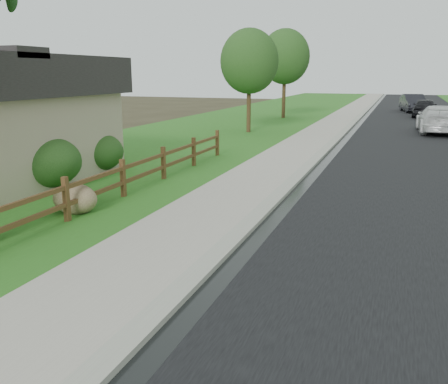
% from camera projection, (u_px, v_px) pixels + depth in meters
% --- Properties ---
extents(road, '(8.00, 90.00, 0.02)m').
position_uv_depth(road, '(417.00, 120.00, 35.30)').
color(road, black).
rests_on(road, ground).
extents(curb, '(0.40, 90.00, 0.12)m').
position_uv_depth(curb, '(359.00, 117.00, 36.70)').
color(curb, gray).
rests_on(curb, ground).
extents(wet_gutter, '(0.50, 90.00, 0.00)m').
position_uv_depth(wet_gutter, '(364.00, 118.00, 36.59)').
color(wet_gutter, black).
rests_on(wet_gutter, road).
extents(sidewalk, '(2.20, 90.00, 0.10)m').
position_uv_depth(sidewalk, '(342.00, 117.00, 37.14)').
color(sidewalk, '#A79F91').
rests_on(sidewalk, ground).
extents(grass_strip, '(1.60, 90.00, 0.06)m').
position_uv_depth(grass_strip, '(318.00, 116.00, 37.78)').
color(grass_strip, '#2B5F1B').
rests_on(grass_strip, ground).
extents(lawn_near, '(9.00, 90.00, 0.04)m').
position_uv_depth(lawn_near, '(255.00, 115.00, 39.53)').
color(lawn_near, '#2B5F1B').
rests_on(lawn_near, ground).
extents(ranch_fence, '(0.12, 16.92, 1.10)m').
position_uv_depth(ranch_fence, '(97.00, 186.00, 11.89)').
color(ranch_fence, '#4A2B18').
rests_on(ranch_fence, ground).
extents(white_suv, '(2.38, 5.49, 1.57)m').
position_uv_depth(white_suv, '(439.00, 119.00, 27.25)').
color(white_suv, silver).
rests_on(white_suv, road).
extents(dark_car_mid, '(1.94, 4.35, 1.46)m').
position_uv_depth(dark_car_mid, '(425.00, 108.00, 37.10)').
color(dark_car_mid, black).
rests_on(dark_car_mid, road).
extents(dark_car_far, '(2.44, 4.91, 1.55)m').
position_uv_depth(dark_car_far, '(413.00, 103.00, 42.11)').
color(dark_car_far, black).
rests_on(dark_car_far, road).
extents(boulder, '(1.20, 0.93, 0.76)m').
position_uv_depth(boulder, '(75.00, 199.00, 11.58)').
color(boulder, brown).
rests_on(boulder, ground).
extents(shrub_b, '(2.84, 2.84, 1.59)m').
position_uv_depth(shrub_b, '(43.00, 162.00, 14.13)').
color(shrub_b, '#1E4217').
rests_on(shrub_b, ground).
extents(shrub_c, '(2.31, 2.31, 1.39)m').
position_uv_depth(shrub_c, '(96.00, 152.00, 16.57)').
color(shrub_c, '#1E4217').
rests_on(shrub_c, ground).
extents(tree_near_left, '(3.29, 3.29, 5.83)m').
position_uv_depth(tree_near_left, '(249.00, 61.00, 26.64)').
color(tree_near_left, '#362816').
rests_on(tree_near_left, ground).
extents(tree_mid_left, '(3.69, 3.69, 6.61)m').
position_uv_depth(tree_mid_left, '(285.00, 57.00, 35.34)').
color(tree_mid_left, '#362816').
rests_on(tree_mid_left, ground).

